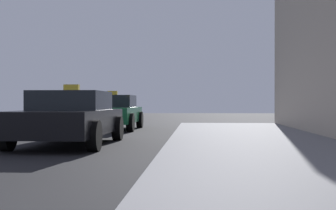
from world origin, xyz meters
TOP-DOWN VIEW (x-y plane):
  - car_black at (-0.35, 7.41)m, footprint 2.04×4.41m
  - car_green at (-0.50, 13.65)m, footprint 2.00×4.07m

SIDE VIEW (x-z plane):
  - car_green at x=-0.50m, z-range -0.07..1.36m
  - car_black at x=-0.35m, z-range -0.07..1.36m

